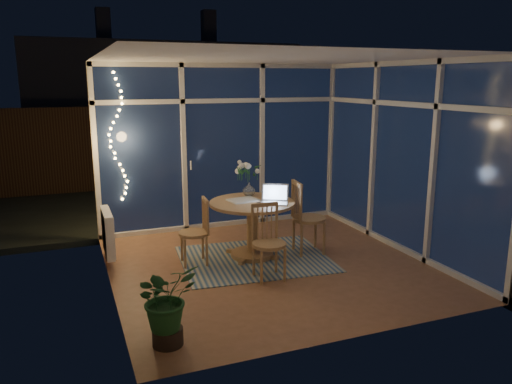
% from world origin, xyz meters
% --- Properties ---
extents(floor, '(4.00, 4.00, 0.00)m').
position_xyz_m(floor, '(0.00, 0.00, 0.00)').
color(floor, brown).
rests_on(floor, ground).
extents(ceiling, '(4.00, 4.00, 0.00)m').
position_xyz_m(ceiling, '(0.00, 0.00, 2.60)').
color(ceiling, white).
rests_on(ceiling, wall_back).
extents(wall_back, '(4.00, 0.04, 2.60)m').
position_xyz_m(wall_back, '(0.00, 2.00, 1.30)').
color(wall_back, silver).
rests_on(wall_back, floor).
extents(wall_front, '(4.00, 0.04, 2.60)m').
position_xyz_m(wall_front, '(0.00, -2.00, 1.30)').
color(wall_front, silver).
rests_on(wall_front, floor).
extents(wall_left, '(0.04, 4.00, 2.60)m').
position_xyz_m(wall_left, '(-2.00, 0.00, 1.30)').
color(wall_left, silver).
rests_on(wall_left, floor).
extents(wall_right, '(0.04, 4.00, 2.60)m').
position_xyz_m(wall_right, '(2.00, 0.00, 1.30)').
color(wall_right, silver).
rests_on(wall_right, floor).
extents(window_wall_back, '(4.00, 0.10, 2.60)m').
position_xyz_m(window_wall_back, '(0.00, 1.96, 1.30)').
color(window_wall_back, silver).
rests_on(window_wall_back, floor).
extents(window_wall_right, '(0.10, 4.00, 2.60)m').
position_xyz_m(window_wall_right, '(1.96, 0.00, 1.30)').
color(window_wall_right, silver).
rests_on(window_wall_right, floor).
extents(radiator, '(0.10, 0.70, 0.58)m').
position_xyz_m(radiator, '(-1.94, 0.90, 0.40)').
color(radiator, white).
rests_on(radiator, wall_left).
extents(fairy_lights, '(0.24, 0.10, 1.85)m').
position_xyz_m(fairy_lights, '(-1.65, 1.88, 1.52)').
color(fairy_lights, '#FFC866').
rests_on(fairy_lights, window_wall_back).
extents(garden_patio, '(12.00, 6.00, 0.10)m').
position_xyz_m(garden_patio, '(0.50, 5.00, -0.06)').
color(garden_patio, black).
rests_on(garden_patio, ground).
extents(garden_fence, '(11.00, 0.08, 1.80)m').
position_xyz_m(garden_fence, '(0.00, 5.50, 0.90)').
color(garden_fence, '#351D13').
rests_on(garden_fence, ground).
extents(neighbour_roof, '(7.00, 3.00, 2.20)m').
position_xyz_m(neighbour_roof, '(0.30, 8.50, 2.20)').
color(neighbour_roof, '#2E3038').
rests_on(neighbour_roof, ground).
extents(garden_shrubs, '(0.90, 0.90, 0.90)m').
position_xyz_m(garden_shrubs, '(-0.80, 3.40, 0.45)').
color(garden_shrubs, black).
rests_on(garden_shrubs, ground).
extents(rug, '(2.07, 1.72, 0.01)m').
position_xyz_m(rug, '(-0.12, 0.28, 0.01)').
color(rug, '#B4B193').
rests_on(rug, floor).
extents(dining_table, '(1.23, 1.23, 0.77)m').
position_xyz_m(dining_table, '(-0.12, 0.38, 0.39)').
color(dining_table, olive).
rests_on(dining_table, floor).
extents(chair_left, '(0.44, 0.44, 0.88)m').
position_xyz_m(chair_left, '(-0.91, 0.40, 0.44)').
color(chair_left, olive).
rests_on(chair_left, floor).
extents(chair_right, '(0.53, 0.53, 1.03)m').
position_xyz_m(chair_right, '(0.67, 0.25, 0.52)').
color(chair_right, olive).
rests_on(chair_right, floor).
extents(chair_front, '(0.45, 0.45, 0.92)m').
position_xyz_m(chair_front, '(-0.20, -0.41, 0.46)').
color(chair_front, olive).
rests_on(chair_front, floor).
extents(laptop, '(0.45, 0.43, 0.26)m').
position_xyz_m(laptop, '(0.11, 0.18, 0.90)').
color(laptop, '#B3B3B7').
rests_on(laptop, dining_table).
extents(flower_vase, '(0.22, 0.22, 0.21)m').
position_xyz_m(flower_vase, '(-0.03, 0.72, 0.88)').
color(flower_vase, white).
rests_on(flower_vase, dining_table).
extents(bowl, '(0.17, 0.17, 0.04)m').
position_xyz_m(bowl, '(0.23, 0.43, 0.79)').
color(bowl, silver).
rests_on(bowl, dining_table).
extents(newspapers, '(0.45, 0.39, 0.01)m').
position_xyz_m(newspapers, '(-0.19, 0.50, 0.78)').
color(newspapers, silver).
rests_on(newspapers, dining_table).
extents(phone, '(0.11, 0.07, 0.01)m').
position_xyz_m(phone, '(-0.04, 0.26, 0.78)').
color(phone, black).
rests_on(phone, dining_table).
extents(potted_plant, '(0.67, 0.62, 0.76)m').
position_xyz_m(potted_plant, '(-1.65, -1.49, 0.38)').
color(potted_plant, '#1B4B23').
rests_on(potted_plant, floor).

